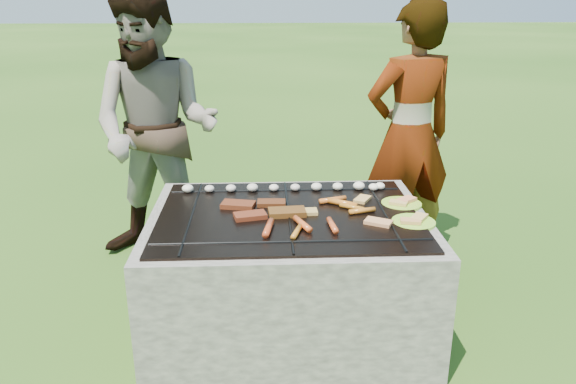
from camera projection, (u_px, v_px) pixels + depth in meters
name	position (u px, v px, depth m)	size (l,w,h in m)	color
lawn	(288.00, 326.00, 2.82)	(60.00, 60.00, 0.00)	#224711
fire_pit	(288.00, 276.00, 2.73)	(1.30, 1.00, 0.62)	#A79D94
mushrooms	(292.00, 187.00, 2.91)	(1.06, 0.07, 0.04)	#EDE9C9
pork_slabs	(263.00, 209.00, 2.64)	(0.40, 0.26, 0.02)	maroon
sausages	(320.00, 216.00, 2.55)	(0.53, 0.48, 0.03)	orange
bread_on_grate	(346.00, 212.00, 2.61)	(0.45, 0.42, 0.02)	tan
plate_far	(402.00, 203.00, 2.75)	(0.25, 0.25, 0.03)	#CEF73B
plate_near	(414.00, 221.00, 2.53)	(0.20, 0.20, 0.03)	#D1E135
cook	(410.00, 136.00, 3.33)	(0.57, 0.38, 1.57)	#A19086
bystander	(156.00, 130.00, 3.33)	(0.79, 0.62, 1.63)	#9F9585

